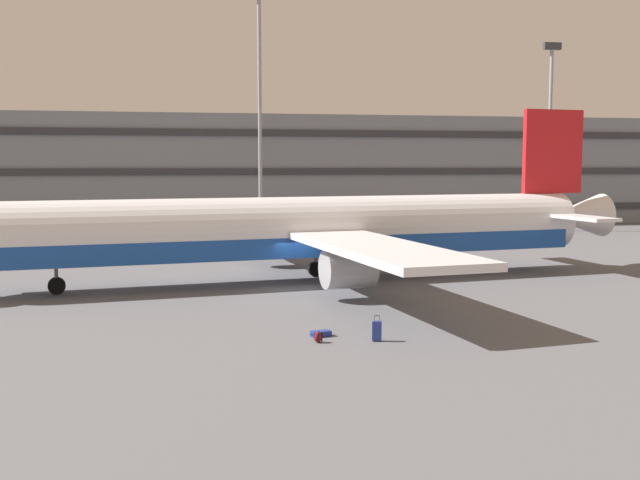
{
  "coord_description": "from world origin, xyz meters",
  "views": [
    {
      "loc": [
        -6.6,
        -40.29,
        6.85
      ],
      "look_at": [
        0.51,
        -3.35,
        3.0
      ],
      "focal_mm": 41.99,
      "sensor_mm": 36.0,
      "label": 1
    }
  ],
  "objects_px": {
    "airliner": "(307,231)",
    "suitcase_small": "(377,331)",
    "backpack_upright": "(318,337)",
    "suitcase_purple": "(321,334)"
  },
  "relations": [
    {
      "from": "backpack_upright",
      "to": "suitcase_small",
      "type": "bearing_deg",
      "value": -5.4
    },
    {
      "from": "suitcase_purple",
      "to": "backpack_upright",
      "type": "bearing_deg",
      "value": -107.12
    },
    {
      "from": "suitcase_small",
      "to": "backpack_upright",
      "type": "height_order",
      "value": "suitcase_small"
    },
    {
      "from": "airliner",
      "to": "suitcase_purple",
      "type": "xyz_separation_m",
      "value": [
        -1.9,
        -13.99,
        -2.86
      ]
    },
    {
      "from": "airliner",
      "to": "suitcase_small",
      "type": "xyz_separation_m",
      "value": [
        0.07,
        -15.2,
        -2.55
      ]
    },
    {
      "from": "suitcase_purple",
      "to": "backpack_upright",
      "type": "height_order",
      "value": "backpack_upright"
    },
    {
      "from": "suitcase_purple",
      "to": "suitcase_small",
      "type": "relative_size",
      "value": 0.87
    },
    {
      "from": "suitcase_purple",
      "to": "backpack_upright",
      "type": "relative_size",
      "value": 1.8
    },
    {
      "from": "suitcase_purple",
      "to": "airliner",
      "type": "bearing_deg",
      "value": 82.25
    },
    {
      "from": "airliner",
      "to": "backpack_upright",
      "type": "height_order",
      "value": "airliner"
    }
  ]
}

